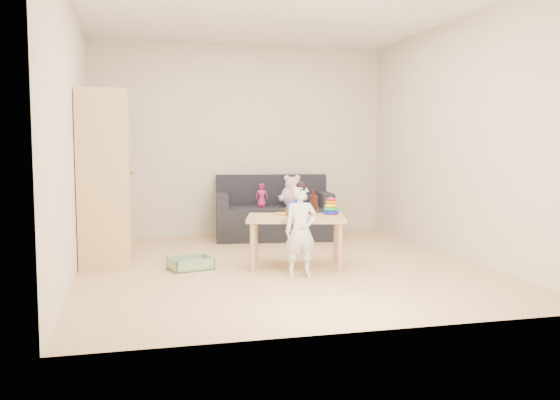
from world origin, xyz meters
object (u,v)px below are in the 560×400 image
object	(u,v)px
play_table	(296,241)
toddler	(301,232)
sofa	(274,223)
wardrobe	(105,178)

from	to	relation	value
play_table	toddler	world-z (taller)	toddler
sofa	wardrobe	bearing A→B (deg)	-144.90
wardrobe	sofa	xyz separation A→B (m)	(2.08, 1.10, -0.68)
wardrobe	play_table	world-z (taller)	wardrobe
play_table	sofa	bearing A→B (deg)	83.75
wardrobe	toddler	size ratio (longest dim) A/B	2.10
play_table	wardrobe	bearing A→B (deg)	159.05
wardrobe	sofa	world-z (taller)	wardrobe
wardrobe	play_table	size ratio (longest dim) A/B	1.82
sofa	play_table	world-z (taller)	play_table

